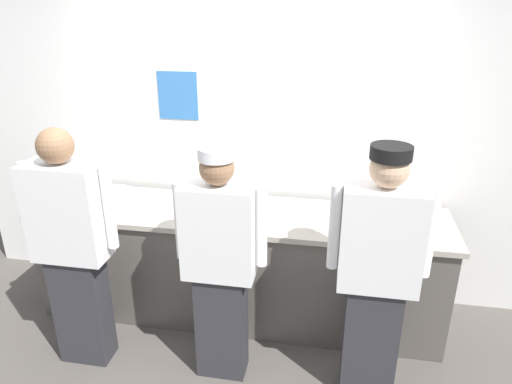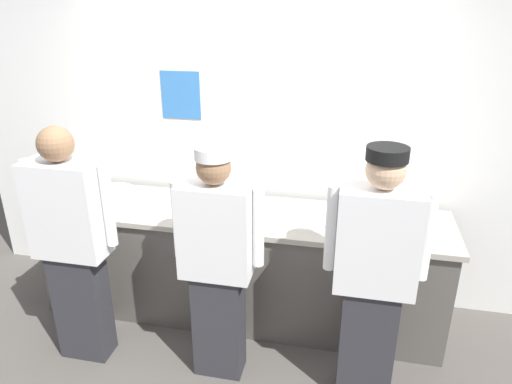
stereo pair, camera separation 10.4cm
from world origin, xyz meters
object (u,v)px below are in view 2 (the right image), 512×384
(plate_stack_front, at_px, (354,227))
(squeeze_bottle_primary, at_px, (223,200))
(chefs_knife, at_px, (287,209))
(squeeze_bottle_secondary, at_px, (414,215))
(ramekin_orange_sauce, at_px, (192,200))
(chef_far_right, at_px, (374,274))
(sheet_tray, at_px, (294,215))
(chef_center, at_px, (217,261))
(deli_cup, at_px, (210,210))
(chef_near_left, at_px, (72,243))
(ramekin_red_sauce, at_px, (369,219))
(mixing_bowl_steel, at_px, (113,197))

(plate_stack_front, xyz_separation_m, squeeze_bottle_primary, (-0.96, 0.12, 0.07))
(plate_stack_front, relative_size, chefs_knife, 0.81)
(squeeze_bottle_secondary, bearing_deg, chefs_knife, 174.55)
(ramekin_orange_sauce, bearing_deg, chef_far_right, -28.25)
(sheet_tray, xyz_separation_m, squeeze_bottle_primary, (-0.53, -0.02, 0.09))
(chef_center, xyz_separation_m, squeeze_bottle_primary, (-0.13, 0.63, 0.15))
(chef_center, distance_m, sheet_tray, 0.76)
(squeeze_bottle_secondary, distance_m, deli_cup, 1.46)
(chef_center, relative_size, chefs_knife, 5.83)
(chef_near_left, relative_size, squeeze_bottle_secondary, 8.88)
(squeeze_bottle_secondary, relative_size, ramekin_red_sauce, 1.88)
(chef_far_right, relative_size, chefs_knife, 6.06)
(plate_stack_front, bearing_deg, chef_far_right, -75.60)
(chef_near_left, xyz_separation_m, sheet_tray, (1.38, 0.69, 0.02))
(chef_near_left, xyz_separation_m, chef_far_right, (1.94, 0.04, -0.00))
(plate_stack_front, relative_size, squeeze_bottle_primary, 1.07)
(plate_stack_front, distance_m, squeeze_bottle_secondary, 0.44)
(squeeze_bottle_primary, distance_m, ramekin_orange_sauce, 0.32)
(deli_cup, bearing_deg, ramekin_red_sauce, 6.64)
(ramekin_orange_sauce, height_order, chefs_knife, ramekin_orange_sauce)
(chef_far_right, distance_m, ramekin_orange_sauce, 1.56)
(squeeze_bottle_secondary, relative_size, ramekin_orange_sauce, 1.76)
(ramekin_orange_sauce, bearing_deg, plate_stack_front, -10.37)
(squeeze_bottle_primary, relative_size, squeeze_bottle_secondary, 1.10)
(sheet_tray, xyz_separation_m, ramekin_red_sauce, (0.54, 0.04, 0.01))
(chef_far_right, height_order, sheet_tray, chef_far_right)
(chefs_knife, bearing_deg, chef_near_left, -148.73)
(plate_stack_front, relative_size, squeeze_bottle_secondary, 1.17)
(ramekin_orange_sauce, bearing_deg, mixing_bowl_steel, -165.23)
(mixing_bowl_steel, relative_size, chefs_knife, 1.28)
(ramekin_orange_sauce, bearing_deg, sheet_tray, -6.21)
(chef_center, bearing_deg, chef_near_left, -177.74)
(mixing_bowl_steel, xyz_separation_m, sheet_tray, (1.41, 0.07, -0.05))
(plate_stack_front, distance_m, sheet_tray, 0.45)
(chef_center, height_order, ramekin_orange_sauce, chef_center)
(sheet_tray, distance_m, squeeze_bottle_primary, 0.54)
(chef_far_right, bearing_deg, chef_near_left, -178.90)
(plate_stack_front, distance_m, squeeze_bottle_primary, 0.97)
(ramekin_orange_sauce, distance_m, deli_cup, 0.28)
(squeeze_bottle_secondary, height_order, ramekin_red_sauce, squeeze_bottle_secondary)
(sheet_tray, relative_size, squeeze_bottle_secondary, 2.72)
(chef_near_left, bearing_deg, deli_cup, 37.71)
(plate_stack_front, xyz_separation_m, ramekin_red_sauce, (0.11, 0.18, -0.01))
(chef_center, height_order, chefs_knife, chef_center)
(ramekin_red_sauce, height_order, chefs_knife, ramekin_red_sauce)
(sheet_tray, height_order, ramekin_orange_sauce, ramekin_orange_sauce)
(ramekin_orange_sauce, xyz_separation_m, deli_cup, (0.20, -0.18, 0.02))
(chef_center, distance_m, plate_stack_front, 0.98)
(chef_near_left, distance_m, mixing_bowl_steel, 0.63)
(plate_stack_front, bearing_deg, squeeze_bottle_primary, 173.12)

